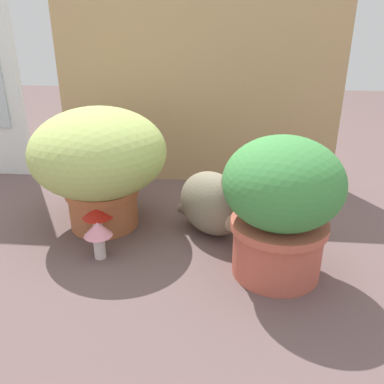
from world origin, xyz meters
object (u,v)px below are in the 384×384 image
Objects in this scene: leafy_planter at (281,203)px; mushroom_ornament_pink at (98,233)px; grass_planter at (99,159)px; mushroom_ornament_red at (98,215)px; cat at (216,202)px.

leafy_planter is 3.33× the size of mushroom_ornament_pink.
leafy_planter is (0.59, -0.24, -0.02)m from grass_planter.
leafy_planter is 3.15× the size of mushroom_ornament_red.
grass_planter reaches higher than mushroom_ornament_red.
leafy_planter is 1.24× the size of cat.
grass_planter is 0.42m from cat.
leafy_planter is 0.56m from mushroom_ornament_pink.
leafy_planter reaches higher than mushroom_ornament_pink.
grass_planter is at bearing 175.55° from cat.
mushroom_ornament_red is at bearing -83.49° from grass_planter.
cat is 0.40m from mushroom_ornament_pink.
mushroom_ornament_pink is at bearing 177.04° from leafy_planter.
grass_planter is 3.51× the size of mushroom_ornament_red.
grass_planter is 0.64m from leafy_planter.
cat reaches higher than mushroom_ornament_pink.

